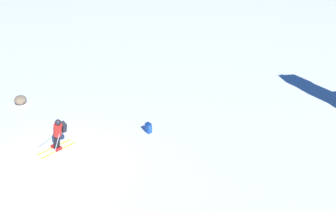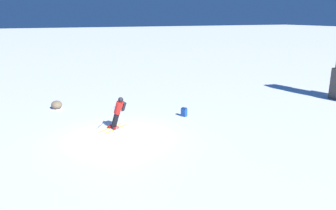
% 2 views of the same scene
% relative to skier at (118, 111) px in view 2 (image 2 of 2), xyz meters
% --- Properties ---
extents(ground_plane, '(300.00, 300.00, 0.00)m').
position_rel_skier_xyz_m(ground_plane, '(1.01, -0.22, -0.95)').
color(ground_plane, white).
extents(skier, '(1.50, 1.64, 1.74)m').
position_rel_skier_xyz_m(skier, '(0.00, 0.00, 0.00)').
color(skier, yellow).
rests_on(skier, ground).
extents(spare_backpack, '(0.37, 0.33, 0.50)m').
position_rel_skier_xyz_m(spare_backpack, '(-0.66, 3.97, -0.70)').
color(spare_backpack, '#194293').
rests_on(spare_backpack, ground).
extents(exposed_boulder_0, '(0.75, 0.64, 0.49)m').
position_rel_skier_xyz_m(exposed_boulder_0, '(-5.24, -2.41, -0.70)').
color(exposed_boulder_0, '#7A664C').
rests_on(exposed_boulder_0, ground).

